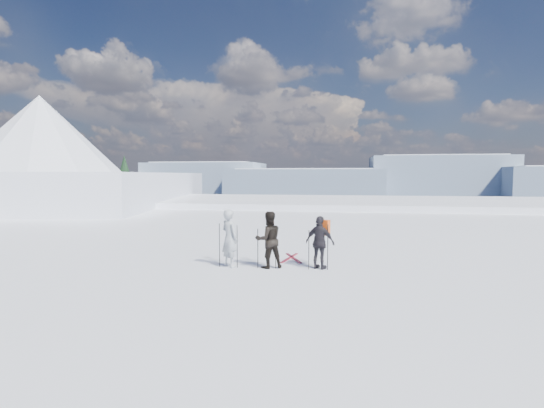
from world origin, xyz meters
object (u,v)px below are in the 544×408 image
Objects in this scene: skier_pack at (320,243)px; skis_loose at (291,258)px; skier_grey at (229,238)px; skier_dark at (269,240)px.

skier_pack reaches higher than skis_loose.
skier_grey is at bearing 27.06° from skier_pack.
skier_pack is at bearing 156.12° from skier_dark.
skier_grey reaches higher than skier_dark.
skier_pack is 0.95× the size of skis_loose.
skier_grey is 2.51m from skis_loose.
skier_dark is 1.55m from skier_pack.
skier_grey is at bearing -26.16° from skier_dark.
skier_grey is 1.03× the size of skier_dark.
skier_grey reaches higher than skis_loose.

